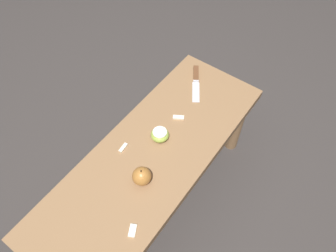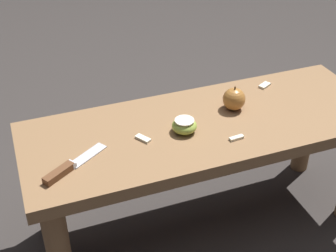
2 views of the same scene
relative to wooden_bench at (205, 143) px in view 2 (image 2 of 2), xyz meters
name	(u,v)px [view 2 (image 2 of 2)]	position (x,y,z in m)	size (l,w,h in m)	color
ground_plane	(201,222)	(0.00, 0.00, -0.35)	(8.00, 8.00, 0.00)	#383330
wooden_bench	(205,143)	(0.00, 0.00, 0.00)	(1.13, 0.41, 0.43)	olive
knife	(67,168)	(-0.44, -0.08, 0.09)	(0.19, 0.14, 0.02)	silver
apple_whole	(234,99)	(0.11, 0.04, 0.12)	(0.07, 0.07, 0.08)	#B27233
apple_cut	(184,126)	(-0.08, -0.02, 0.10)	(0.07, 0.07, 0.04)	#9EB747
apple_slice_near_knife	(265,85)	(0.28, 0.13, 0.08)	(0.05, 0.04, 0.01)	white
apple_slice_center	(143,139)	(-0.21, -0.02, 0.08)	(0.04, 0.05, 0.01)	white
apple_slice_near_bowl	(236,138)	(0.05, -0.11, 0.08)	(0.05, 0.02, 0.01)	white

